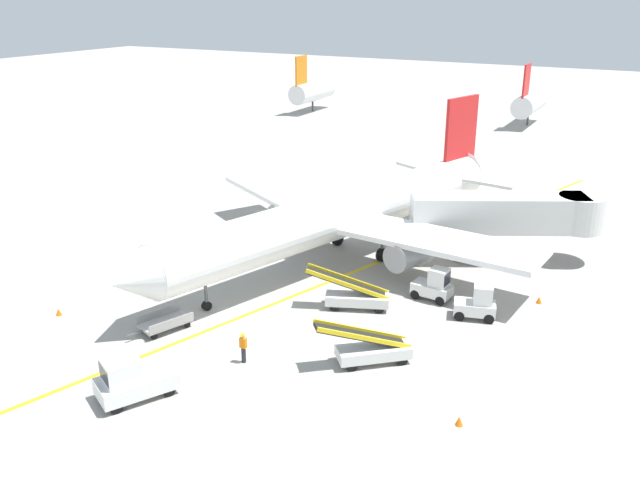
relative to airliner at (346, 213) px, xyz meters
The scene contains 16 objects.
ground_plane 13.26m from the airliner, 91.86° to the right, with size 300.00×300.00×0.00m, color #9E9B93.
taxi_line_yellow 8.52m from the airliner, 91.20° to the right, with size 0.30×80.00×0.01m, color yellow.
airliner is the anchor object (origin of this frame).
jet_bridge 11.93m from the airliner, 25.77° to the left, with size 12.57×8.18×4.85m.
pushback_tug 20.78m from the airliner, 92.72° to the right, with size 3.37×4.07×2.20m.
baggage_tug_near_wing 9.03m from the airliner, 24.16° to the right, with size 2.50×1.52×2.10m.
baggage_tug_by_cargo_door 12.25m from the airliner, 23.49° to the right, with size 2.66×1.91×2.10m.
belt_loader_forward_hold 8.45m from the airliner, 59.29° to the right, with size 5.11×3.04×2.59m.
belt_loader_aft_hold 14.66m from the airliner, 58.28° to the right, with size 4.58×4.23×2.59m.
baggage_cart_loaded 15.48m from the airliner, 105.78° to the right, with size 2.43×3.80×0.94m.
ground_crew_marshaller 15.74m from the airliner, 83.34° to the right, with size 0.36×0.24×1.70m.
safety_cone_nose_left 19.82m from the airliner, 123.90° to the right, with size 0.36×0.36×0.44m, color orange.
safety_cone_nose_right 14.21m from the airliner, ahead, with size 0.36×0.36×0.44m, color orange.
safety_cone_wingtip_left 20.54m from the airliner, 49.18° to the right, with size 0.36×0.36×0.44m, color orange.
distant_aircraft_far_left 62.10m from the airliner, 121.27° to the left, with size 3.00×10.10×8.80m.
distant_aircraft_mid_left 57.33m from the airliner, 89.67° to the left, with size 3.00×10.10×8.80m.
Camera 1 is at (20.20, -27.53, 18.15)m, focal length 37.75 mm.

